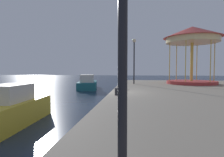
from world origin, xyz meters
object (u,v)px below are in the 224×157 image
Objects in this scene: motorboat_teal at (88,83)px; bollard_south at (117,92)px; bollard_center at (123,86)px; motorboat_yellow at (8,109)px; carousel at (192,41)px; lamp_post_mid_promenade at (134,53)px.

motorboat_teal reaches higher than bollard_south.
motorboat_teal is 13.64× the size of bollard_center.
motorboat_teal is 1.29× the size of motorboat_yellow.
carousel is 1.27× the size of lamp_post_mid_promenade.
motorboat_teal is 6.69m from lamp_post_mid_promenade.
carousel is 14.19× the size of bollard_center.
lamp_post_mid_promenade is (-5.70, -0.67, -1.24)m from carousel.
bollard_center is at bearing -99.56° from lamp_post_mid_promenade.
bollard_south is (4.42, -10.85, 0.39)m from motorboat_teal.
bollard_center is at bearing -58.27° from motorboat_teal.
motorboat_yellow is 8.10m from bollard_center.
lamp_post_mid_promenade is 11.19× the size of bollard_south.
motorboat_teal is 14.25m from motorboat_yellow.
motorboat_teal is at bearing 171.21° from carousel.
motorboat_yellow is 10.54× the size of bollard_south.
motorboat_yellow is at bearing -140.14° from bollard_south.
motorboat_yellow reaches higher than bollard_south.
lamp_post_mid_promenade reaches higher than bollard_south.
motorboat_teal is at bearing 91.39° from motorboat_yellow.
lamp_post_mid_promenade is at bearing -173.26° from carousel.
motorboat_teal reaches higher than bollard_center.
carousel reaches higher than bollard_south.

